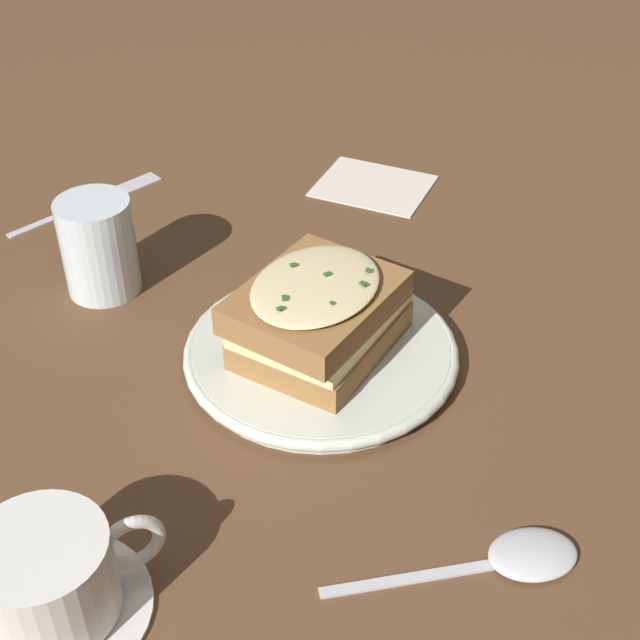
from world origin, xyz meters
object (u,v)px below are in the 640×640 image
water_glass (99,246)px  sandwich (318,317)px  teacup_with_saucer (49,580)px  napkin (373,185)px  dinner_plate (320,357)px  fork (104,197)px  spoon (519,557)px

water_glass → sandwich: bearing=161.3°
teacup_with_saucer → napkin: teacup_with_saucer is taller
dinner_plate → sandwich: size_ratio=1.41×
teacup_with_saucer → napkin: bearing=40.4°
fork → spoon: size_ratio=0.95×
water_glass → spoon: water_glass is taller
water_glass → spoon: (-0.38, 0.24, -0.04)m
teacup_with_saucer → water_glass: size_ratio=1.35×
teacup_with_saucer → water_glass: (0.10, -0.33, 0.01)m
sandwich → fork: bearing=-39.3°
teacup_with_saucer → fork: (0.17, -0.49, -0.03)m
teacup_with_saucer → fork: 0.52m
dinner_plate → spoon: bearing=134.5°
dinner_plate → napkin: (0.00, -0.31, -0.01)m
sandwich → napkin: (0.00, -0.31, -0.05)m
dinner_plate → fork: dinner_plate is taller
teacup_with_saucer → spoon: (-0.28, -0.09, -0.03)m
spoon → teacup_with_saucer: bearing=-93.8°
sandwich → teacup_with_saucer: size_ratio=1.32×
water_glass → fork: bearing=-67.3°
sandwich → teacup_with_saucer: 0.28m
dinner_plate → napkin: dinner_plate is taller
dinner_plate → spoon: 0.23m
sandwich → napkin: size_ratio=1.35×
teacup_with_saucer → napkin: size_ratio=1.03×
water_glass → fork: 0.18m
dinner_plate → water_glass: bearing=-18.2°
dinner_plate → napkin: bearing=-89.7°
fork → water_glass: bearing=-33.0°
teacup_with_saucer → water_glass: bearing=68.7°
dinner_plate → sandwich: (0.00, 0.00, 0.04)m
sandwich → teacup_with_saucer: sandwich is taller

